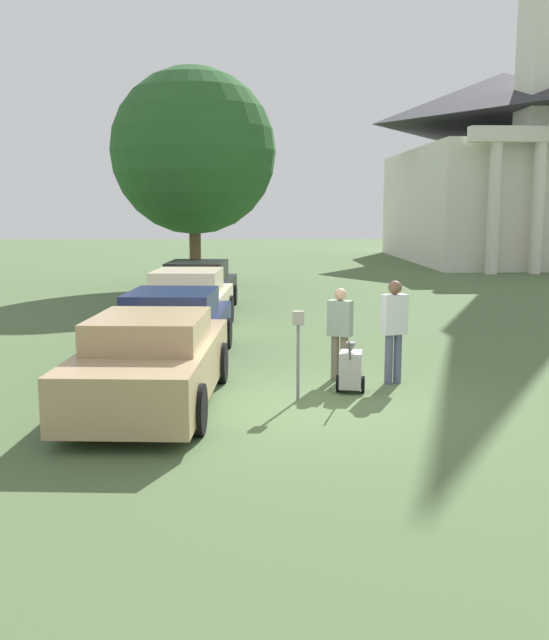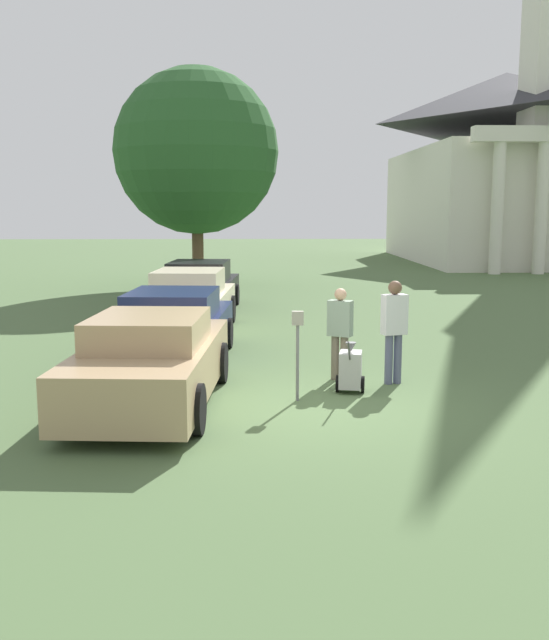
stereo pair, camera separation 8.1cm
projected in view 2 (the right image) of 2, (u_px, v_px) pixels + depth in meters
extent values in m
plane|color=#4C663D|center=(309.00, 406.00, 11.04)|extent=(120.00, 120.00, 0.00)
cube|color=tan|center=(152.00, 368.00, 11.04)|extent=(2.16, 4.85, 0.79)
cube|color=tan|center=(149.00, 330.00, 10.76)|extent=(1.76, 2.09, 0.46)
cylinder|color=black|center=(119.00, 362.00, 12.56)|extent=(0.23, 0.72, 0.71)
cylinder|color=black|center=(221.00, 363.00, 12.49)|extent=(0.23, 0.72, 0.71)
cylinder|color=black|center=(64.00, 408.00, 9.66)|extent=(0.23, 0.72, 0.71)
cylinder|color=black|center=(197.00, 409.00, 9.59)|extent=(0.23, 0.72, 0.71)
cube|color=#19234C|center=(175.00, 334.00, 14.13)|extent=(2.17, 4.83, 0.75)
cube|color=#19234C|center=(172.00, 304.00, 13.85)|extent=(1.76, 2.09, 0.51)
cylinder|color=black|center=(146.00, 332.00, 15.64)|extent=(0.22, 0.67, 0.66)
cylinder|color=black|center=(228.00, 333.00, 15.57)|extent=(0.22, 0.67, 0.66)
cylinder|color=black|center=(110.00, 361.00, 12.76)|extent=(0.22, 0.67, 0.66)
cylinder|color=black|center=(211.00, 361.00, 12.69)|extent=(0.22, 0.67, 0.66)
cube|color=beige|center=(190.00, 308.00, 17.67)|extent=(2.09, 4.73, 0.76)
cube|color=beige|center=(189.00, 282.00, 17.38)|extent=(1.70, 2.04, 0.58)
cylinder|color=black|center=(167.00, 308.00, 19.15)|extent=(0.23, 0.73, 0.72)
cylinder|color=black|center=(231.00, 309.00, 19.08)|extent=(0.23, 0.73, 0.72)
cylinder|color=black|center=(143.00, 326.00, 16.32)|extent=(0.23, 0.73, 0.72)
cylinder|color=black|center=(219.00, 326.00, 16.25)|extent=(0.23, 0.73, 0.72)
cube|color=black|center=(200.00, 293.00, 20.98)|extent=(2.17, 5.13, 0.72)
cube|color=black|center=(199.00, 272.00, 20.68)|extent=(1.76, 2.21, 0.60)
cylinder|color=black|center=(179.00, 294.00, 22.58)|extent=(0.22, 0.67, 0.65)
cylinder|color=black|center=(236.00, 294.00, 22.51)|extent=(0.22, 0.67, 0.65)
cylinder|color=black|center=(160.00, 308.00, 19.51)|extent=(0.22, 0.67, 0.65)
cylinder|color=black|center=(225.00, 308.00, 19.44)|extent=(0.22, 0.67, 0.65)
cylinder|color=slate|center=(297.00, 363.00, 11.25)|extent=(0.05, 0.05, 1.22)
cube|color=gray|center=(298.00, 318.00, 11.13)|extent=(0.18, 0.09, 0.22)
cylinder|color=#665B4C|center=(344.00, 358.00, 12.62)|extent=(0.14, 0.14, 0.80)
cylinder|color=#665B4C|center=(335.00, 357.00, 12.69)|extent=(0.14, 0.14, 0.80)
cube|color=gray|center=(340.00, 318.00, 12.55)|extent=(0.47, 0.38, 0.63)
sphere|color=tan|center=(341.00, 294.00, 12.48)|extent=(0.22, 0.22, 0.22)
cylinder|color=#515670|center=(398.00, 359.00, 12.41)|extent=(0.14, 0.14, 0.88)
cylinder|color=#515670|center=(389.00, 359.00, 12.36)|extent=(0.14, 0.14, 0.88)
cube|color=silver|center=(394.00, 314.00, 12.26)|extent=(0.46, 0.33, 0.69)
sphere|color=brown|center=(395.00, 288.00, 12.19)|extent=(0.24, 0.24, 0.24)
cube|color=#B2B2AD|center=(350.00, 370.00, 11.81)|extent=(0.44, 0.50, 0.60)
cone|color=#59595B|center=(351.00, 347.00, 11.75)|extent=(0.18, 0.18, 0.16)
cylinder|color=#4C4C4C|center=(349.00, 352.00, 11.29)|extent=(0.14, 0.59, 0.43)
cylinder|color=black|center=(338.00, 383.00, 11.88)|extent=(0.10, 0.28, 0.28)
cylinder|color=black|center=(363.00, 384.00, 11.81)|extent=(0.10, 0.28, 0.28)
cube|color=silver|center=(500.00, 206.00, 41.02)|extent=(10.20, 15.75, 6.29)
pyramid|color=#333338|center=(505.00, 99.00, 40.09)|extent=(10.40, 16.06, 2.83)
cylinder|color=silver|center=(497.00, 209.00, 32.59)|extent=(0.56, 0.56, 5.97)
cylinder|color=silver|center=(541.00, 209.00, 32.65)|extent=(0.56, 0.56, 5.97)
cylinder|color=brown|center=(198.00, 255.00, 27.32)|extent=(0.44, 0.44, 2.50)
sphere|color=#285628|center=(196.00, 151.00, 26.72)|extent=(6.18, 6.18, 6.18)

